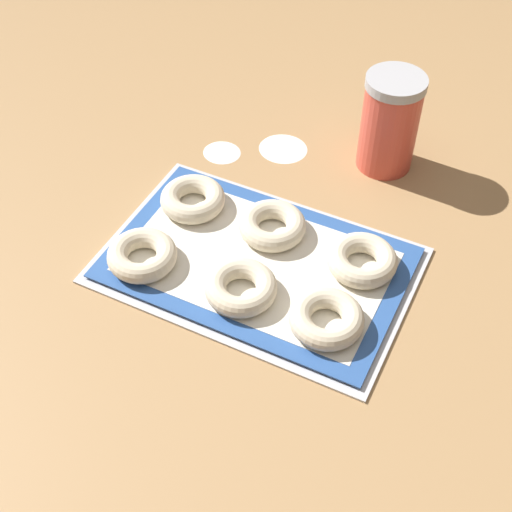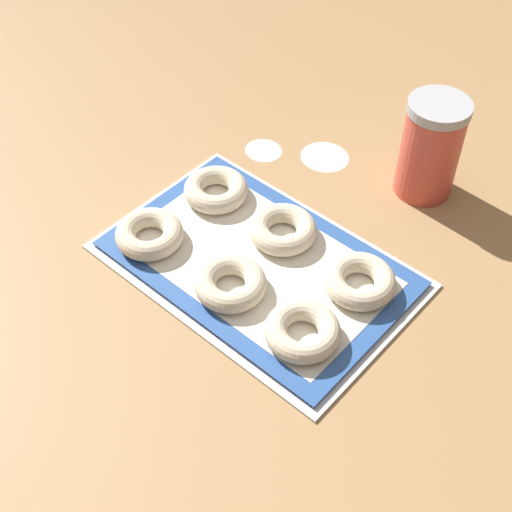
# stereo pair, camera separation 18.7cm
# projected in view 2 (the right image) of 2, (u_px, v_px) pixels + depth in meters

# --- Properties ---
(ground_plane) EXTENTS (2.80, 2.80, 0.00)m
(ground_plane) POSITION_uv_depth(u_px,v_px,m) (252.00, 263.00, 1.07)
(ground_plane) COLOR #A87F51
(baking_tray) EXTENTS (0.46, 0.30, 0.01)m
(baking_tray) POSITION_uv_depth(u_px,v_px,m) (256.00, 266.00, 1.06)
(baking_tray) COLOR silver
(baking_tray) RESTS_ON ground_plane
(baking_mat) EXTENTS (0.43, 0.28, 0.00)m
(baking_mat) POSITION_uv_depth(u_px,v_px,m) (256.00, 264.00, 1.06)
(baking_mat) COLOR #2D569E
(baking_mat) RESTS_ON baking_tray
(bagel_front_left) EXTENTS (0.10, 0.10, 0.03)m
(bagel_front_left) POSITION_uv_depth(u_px,v_px,m) (149.00, 234.00, 1.08)
(bagel_front_left) COLOR beige
(bagel_front_left) RESTS_ON baking_mat
(bagel_front_center) EXTENTS (0.10, 0.10, 0.03)m
(bagel_front_center) POSITION_uv_depth(u_px,v_px,m) (230.00, 283.00, 1.01)
(bagel_front_center) COLOR beige
(bagel_front_center) RESTS_ON baking_mat
(bagel_front_right) EXTENTS (0.10, 0.10, 0.03)m
(bagel_front_right) POSITION_uv_depth(u_px,v_px,m) (302.00, 331.00, 0.95)
(bagel_front_right) COLOR beige
(bagel_front_right) RESTS_ON baking_mat
(bagel_back_left) EXTENTS (0.10, 0.10, 0.03)m
(bagel_back_left) POSITION_uv_depth(u_px,v_px,m) (216.00, 190.00, 1.14)
(bagel_back_left) COLOR beige
(bagel_back_left) RESTS_ON baking_mat
(bagel_back_center) EXTENTS (0.10, 0.10, 0.03)m
(bagel_back_center) POSITION_uv_depth(u_px,v_px,m) (283.00, 230.00, 1.08)
(bagel_back_center) COLOR beige
(bagel_back_center) RESTS_ON baking_mat
(bagel_back_right) EXTENTS (0.10, 0.10, 0.03)m
(bagel_back_right) POSITION_uv_depth(u_px,v_px,m) (360.00, 281.00, 1.01)
(bagel_back_right) COLOR beige
(bagel_back_right) RESTS_ON baking_mat
(flour_canister) EXTENTS (0.10, 0.10, 0.17)m
(flour_canister) POSITION_uv_depth(u_px,v_px,m) (431.00, 148.00, 1.12)
(flour_canister) COLOR #DB4C3D
(flour_canister) RESTS_ON ground_plane
(flour_patch_near) EXTENTS (0.07, 0.06, 0.00)m
(flour_patch_near) POSITION_uv_depth(u_px,v_px,m) (264.00, 150.00, 1.25)
(flour_patch_near) COLOR white
(flour_patch_near) RESTS_ON ground_plane
(flour_patch_far) EXTENTS (0.09, 0.08, 0.00)m
(flour_patch_far) POSITION_uv_depth(u_px,v_px,m) (325.00, 156.00, 1.24)
(flour_patch_far) COLOR white
(flour_patch_far) RESTS_ON ground_plane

